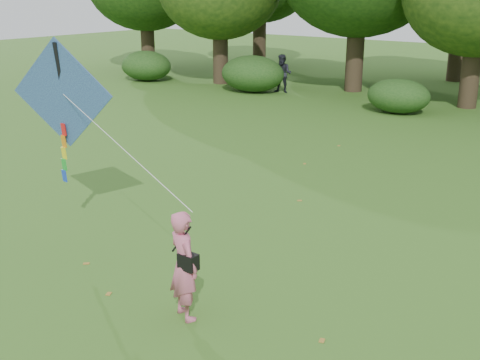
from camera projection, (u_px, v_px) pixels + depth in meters
The scene contains 6 objects.
ground at pixel (219, 306), 10.02m from camera, with size 100.00×100.00×0.00m, color #265114.
man_kite_flyer at pixel (184, 265), 9.45m from camera, with size 0.66×0.43×1.81m, color #C95E7B.
bystander_left at pixel (283, 74), 29.83m from camera, with size 0.92×0.72×1.89m, color #21222C.
crossbody_bag at pixel (188, 261), 9.32m from camera, with size 0.43×0.20×0.71m.
flying_kite at pixel (63, 96), 12.21m from camera, with size 5.66×1.68×3.08m.
fallen_leaves at pixel (303, 232), 13.05m from camera, with size 7.93×14.16×0.01m.
Camera 1 is at (5.59, -6.92, 5.09)m, focal length 45.00 mm.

